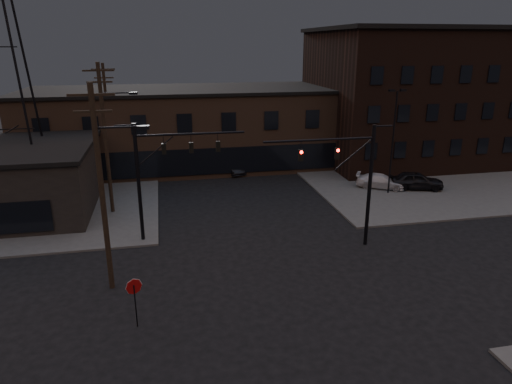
% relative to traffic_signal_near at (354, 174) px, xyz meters
% --- Properties ---
extents(ground, '(140.00, 140.00, 0.00)m').
position_rel_traffic_signal_near_xyz_m(ground, '(-5.36, -4.50, -4.93)').
color(ground, black).
rests_on(ground, ground).
extents(sidewalk_ne, '(30.00, 30.00, 0.15)m').
position_rel_traffic_signal_near_xyz_m(sidewalk_ne, '(16.64, 17.50, -4.86)').
color(sidewalk_ne, '#474744').
rests_on(sidewalk_ne, ground).
extents(building_row, '(40.00, 12.00, 8.00)m').
position_rel_traffic_signal_near_xyz_m(building_row, '(-5.36, 23.50, -0.93)').
color(building_row, brown).
rests_on(building_row, ground).
extents(building_right, '(22.00, 16.00, 14.00)m').
position_rel_traffic_signal_near_xyz_m(building_right, '(16.64, 21.50, 2.07)').
color(building_right, black).
rests_on(building_right, ground).
extents(traffic_signal_near, '(7.12, 0.24, 8.00)m').
position_rel_traffic_signal_near_xyz_m(traffic_signal_near, '(0.00, 0.00, 0.00)').
color(traffic_signal_near, black).
rests_on(traffic_signal_near, ground).
extents(traffic_signal_far, '(7.12, 0.24, 8.00)m').
position_rel_traffic_signal_near_xyz_m(traffic_signal_far, '(-12.07, 3.50, 0.08)').
color(traffic_signal_far, black).
rests_on(traffic_signal_far, ground).
extents(stop_sign, '(0.72, 0.33, 2.48)m').
position_rel_traffic_signal_near_xyz_m(stop_sign, '(-13.36, -6.49, -3.09)').
color(stop_sign, black).
rests_on(stop_sign, ground).
extents(utility_pole_near, '(3.70, 0.28, 11.00)m').
position_rel_traffic_signal_near_xyz_m(utility_pole_near, '(-14.79, -2.50, 0.94)').
color(utility_pole_near, black).
rests_on(utility_pole_near, ground).
extents(utility_pole_mid, '(3.70, 0.28, 11.50)m').
position_rel_traffic_signal_near_xyz_m(utility_pole_mid, '(-15.79, 9.50, 1.19)').
color(utility_pole_mid, black).
rests_on(utility_pole_mid, ground).
extents(utility_pole_far, '(2.20, 0.28, 11.00)m').
position_rel_traffic_signal_near_xyz_m(utility_pole_far, '(-16.86, 21.50, 0.85)').
color(utility_pole_far, black).
rests_on(utility_pole_far, ground).
extents(lot_light_a, '(1.50, 0.28, 9.14)m').
position_rel_traffic_signal_near_xyz_m(lot_light_a, '(7.64, 9.50, 0.58)').
color(lot_light_a, black).
rests_on(lot_light_a, ground).
extents(lot_light_b, '(1.50, 0.28, 9.14)m').
position_rel_traffic_signal_near_xyz_m(lot_light_b, '(13.64, 14.50, 0.58)').
color(lot_light_b, black).
rests_on(lot_light_b, ground).
extents(parked_car_lot_a, '(5.03, 3.13, 1.60)m').
position_rel_traffic_signal_near_xyz_m(parked_car_lot_a, '(10.62, 10.01, -3.98)').
color(parked_car_lot_a, black).
rests_on(parked_car_lot_a, sidewalk_ne).
extents(parked_car_lot_b, '(4.67, 3.71, 1.27)m').
position_rel_traffic_signal_near_xyz_m(parked_car_lot_b, '(7.63, 10.98, -4.15)').
color(parked_car_lot_b, silver).
rests_on(parked_car_lot_b, sidewalk_ne).
extents(car_crossing, '(2.47, 4.46, 1.39)m').
position_rel_traffic_signal_near_xyz_m(car_crossing, '(-4.89, 19.22, -4.24)').
color(car_crossing, black).
rests_on(car_crossing, ground).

